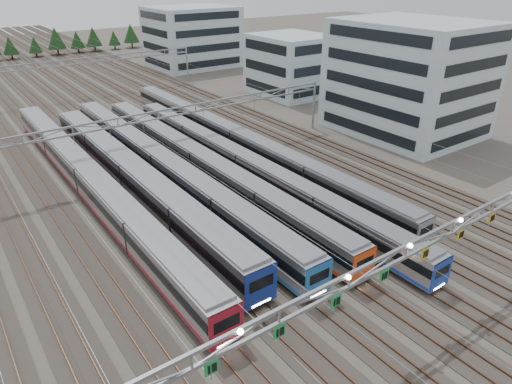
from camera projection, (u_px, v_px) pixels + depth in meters
ground at (392, 331)px, 34.78m from camera, size 400.00×400.00×0.00m
track_bed at (51, 78)px, 106.84m from camera, size 54.00×260.00×5.42m
train_a at (88, 180)px, 54.46m from camera, size 2.91×61.73×3.80m
train_b at (133, 177)px, 54.70m from camera, size 3.15×52.05×4.11m
train_c at (162, 166)px, 58.33m from camera, size 2.86×58.91×3.73m
train_d at (200, 163)px, 59.41m from camera, size 2.77×56.87×3.60m
train_e at (244, 165)px, 59.19m from camera, size 2.57×58.52×3.34m
train_f at (237, 140)px, 67.58m from camera, size 2.63×65.58×3.42m
gantry_near at (407, 255)px, 31.53m from camera, size 56.36×0.61×8.08m
gantry_mid at (159, 121)px, 61.04m from camera, size 56.36×0.36×8.00m
gantry_far at (65, 67)px, 93.76m from camera, size 56.36×0.36×8.00m
depot_bldg_south at (408, 78)px, 73.42m from camera, size 18.00×22.00×17.70m
depot_bldg_mid at (291, 65)px, 97.33m from camera, size 14.00×16.00×12.32m
depot_bldg_north at (192, 37)px, 124.25m from camera, size 22.00×18.00×15.53m
treeline at (11, 45)px, 135.08m from camera, size 93.80×5.60×7.02m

